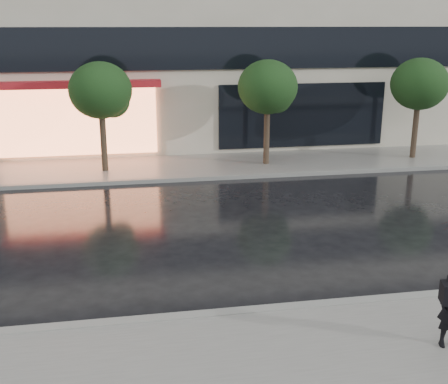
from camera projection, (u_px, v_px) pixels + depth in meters
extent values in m
plane|color=black|center=(242.00, 291.00, 11.46)|extent=(120.00, 120.00, 0.00)
cube|color=slate|center=(187.00, 167.00, 21.10)|extent=(60.00, 3.50, 0.12)
cube|color=gray|center=(253.00, 312.00, 10.50)|extent=(60.00, 0.25, 0.14)
cube|color=gray|center=(192.00, 179.00, 19.45)|extent=(60.00, 0.25, 0.14)
cube|color=black|center=(180.00, 49.00, 21.47)|extent=(28.00, 0.12, 1.60)
cube|color=#FF8C59|center=(78.00, 122.00, 21.57)|extent=(6.00, 0.10, 2.60)
cube|color=#B11B23|center=(74.00, 85.00, 20.84)|extent=(6.40, 0.70, 0.25)
cube|color=black|center=(302.00, 115.00, 23.08)|extent=(7.00, 0.10, 2.60)
cylinder|color=#33261C|center=(104.00, 144.00, 20.07)|extent=(0.22, 0.22, 2.20)
ellipsoid|color=black|center=(100.00, 90.00, 19.52)|extent=(2.20, 2.20, 1.98)
sphere|color=black|center=(113.00, 101.00, 19.89)|extent=(1.20, 1.20, 1.20)
cylinder|color=#33261C|center=(267.00, 138.00, 21.06)|extent=(0.22, 0.22, 2.20)
ellipsoid|color=black|center=(268.00, 87.00, 20.51)|extent=(2.20, 2.20, 1.98)
sphere|color=black|center=(277.00, 97.00, 20.88)|extent=(1.20, 1.20, 1.20)
cylinder|color=#33261C|center=(415.00, 133.00, 22.06)|extent=(0.22, 0.22, 2.20)
ellipsoid|color=black|center=(420.00, 84.00, 21.50)|extent=(2.20, 2.20, 1.98)
sphere|color=black|center=(425.00, 94.00, 21.87)|extent=(1.20, 1.20, 1.20)
cube|color=black|center=(445.00, 293.00, 9.00)|extent=(0.19, 0.31, 0.34)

